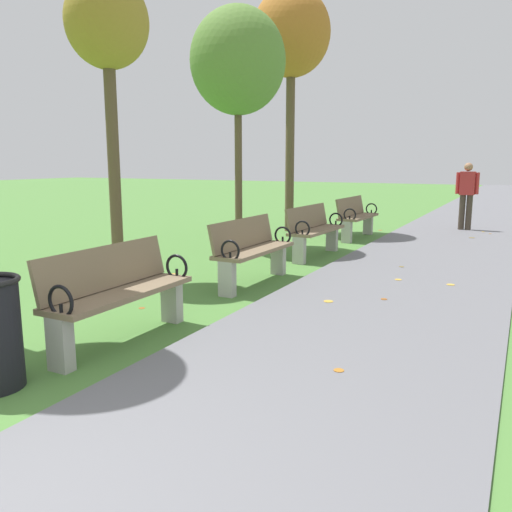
{
  "coord_description": "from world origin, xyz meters",
  "views": [
    {
      "loc": [
        2.77,
        -1.11,
        1.67
      ],
      "look_at": [
        -0.05,
        4.34,
        0.55
      ],
      "focal_mm": 36.49,
      "sensor_mm": 36.0,
      "label": 1
    }
  ],
  "objects_px": {
    "park_bench_2": "(118,292)",
    "pedestrian_walking": "(467,192)",
    "park_bench_5": "(356,216)",
    "park_bench_3": "(252,249)",
    "park_bench_4": "(314,229)",
    "tree_2": "(107,30)",
    "tree_4": "(291,36)",
    "tree_3": "(238,62)"
  },
  "relations": [
    {
      "from": "park_bench_4",
      "to": "park_bench_5",
      "type": "xyz_separation_m",
      "value": [
        -0.0,
        2.54,
        0.0
      ]
    },
    {
      "from": "tree_3",
      "to": "park_bench_2",
      "type": "bearing_deg",
      "value": -72.14
    },
    {
      "from": "park_bench_2",
      "to": "pedestrian_walking",
      "type": "height_order",
      "value": "pedestrian_walking"
    },
    {
      "from": "park_bench_2",
      "to": "park_bench_4",
      "type": "height_order",
      "value": "same"
    },
    {
      "from": "park_bench_4",
      "to": "tree_4",
      "type": "relative_size",
      "value": 0.29
    },
    {
      "from": "park_bench_4",
      "to": "park_bench_2",
      "type": "bearing_deg",
      "value": -90.0
    },
    {
      "from": "park_bench_2",
      "to": "pedestrian_walking",
      "type": "distance_m",
      "value": 10.28
    },
    {
      "from": "park_bench_2",
      "to": "park_bench_4",
      "type": "bearing_deg",
      "value": 90.0
    },
    {
      "from": "tree_2",
      "to": "tree_4",
      "type": "height_order",
      "value": "tree_4"
    },
    {
      "from": "tree_3",
      "to": "pedestrian_walking",
      "type": "distance_m",
      "value": 6.52
    },
    {
      "from": "park_bench_2",
      "to": "tree_2",
      "type": "xyz_separation_m",
      "value": [
        -1.86,
        2.07,
        2.91
      ]
    },
    {
      "from": "tree_2",
      "to": "tree_4",
      "type": "relative_size",
      "value": 0.74
    },
    {
      "from": "tree_3",
      "to": "tree_4",
      "type": "relative_size",
      "value": 0.81
    },
    {
      "from": "park_bench_3",
      "to": "park_bench_4",
      "type": "height_order",
      "value": "same"
    },
    {
      "from": "park_bench_2",
      "to": "park_bench_5",
      "type": "xyz_separation_m",
      "value": [
        0.0,
        7.56,
        0.0
      ]
    },
    {
      "from": "park_bench_4",
      "to": "tree_4",
      "type": "distance_m",
      "value": 5.32
    },
    {
      "from": "park_bench_3",
      "to": "park_bench_4",
      "type": "distance_m",
      "value": 2.37
    },
    {
      "from": "pedestrian_walking",
      "to": "tree_2",
      "type": "bearing_deg",
      "value": -115.72
    },
    {
      "from": "tree_2",
      "to": "tree_4",
      "type": "distance_m",
      "value": 6.05
    },
    {
      "from": "park_bench_2",
      "to": "pedestrian_walking",
      "type": "bearing_deg",
      "value": 78.81
    },
    {
      "from": "park_bench_5",
      "to": "pedestrian_walking",
      "type": "relative_size",
      "value": 1.0
    },
    {
      "from": "park_bench_2",
      "to": "pedestrian_walking",
      "type": "xyz_separation_m",
      "value": [
        1.99,
        10.07,
        0.44
      ]
    },
    {
      "from": "tree_3",
      "to": "pedestrian_walking",
      "type": "xyz_separation_m",
      "value": [
        3.73,
        4.68,
        -2.58
      ]
    },
    {
      "from": "park_bench_4",
      "to": "tree_3",
      "type": "bearing_deg",
      "value": 167.93
    },
    {
      "from": "park_bench_3",
      "to": "tree_4",
      "type": "height_order",
      "value": "tree_4"
    },
    {
      "from": "park_bench_3",
      "to": "tree_4",
      "type": "xyz_separation_m",
      "value": [
        -1.8,
        5.37,
        4.01
      ]
    },
    {
      "from": "park_bench_4",
      "to": "pedestrian_walking",
      "type": "distance_m",
      "value": 5.45
    },
    {
      "from": "park_bench_5",
      "to": "tree_2",
      "type": "height_order",
      "value": "tree_2"
    },
    {
      "from": "park_bench_5",
      "to": "tree_3",
      "type": "distance_m",
      "value": 4.1
    },
    {
      "from": "park_bench_2",
      "to": "park_bench_4",
      "type": "relative_size",
      "value": 0.99
    },
    {
      "from": "tree_2",
      "to": "park_bench_5",
      "type": "bearing_deg",
      "value": 71.24
    },
    {
      "from": "park_bench_4",
      "to": "tree_4",
      "type": "height_order",
      "value": "tree_4"
    },
    {
      "from": "park_bench_2",
      "to": "tree_3",
      "type": "bearing_deg",
      "value": 107.86
    },
    {
      "from": "park_bench_4",
      "to": "tree_2",
      "type": "distance_m",
      "value": 4.54
    },
    {
      "from": "park_bench_5",
      "to": "tree_4",
      "type": "xyz_separation_m",
      "value": [
        -1.8,
        0.46,
        4.01
      ]
    },
    {
      "from": "park_bench_5",
      "to": "pedestrian_walking",
      "type": "distance_m",
      "value": 3.24
    },
    {
      "from": "park_bench_3",
      "to": "tree_2",
      "type": "relative_size",
      "value": 0.39
    },
    {
      "from": "park_bench_2",
      "to": "park_bench_3",
      "type": "xyz_separation_m",
      "value": [
        0.0,
        2.64,
        0.0
      ]
    },
    {
      "from": "pedestrian_walking",
      "to": "tree_3",
      "type": "bearing_deg",
      "value": -128.51
    },
    {
      "from": "tree_3",
      "to": "pedestrian_walking",
      "type": "height_order",
      "value": "tree_3"
    },
    {
      "from": "tree_4",
      "to": "park_bench_5",
      "type": "bearing_deg",
      "value": -14.24
    },
    {
      "from": "tree_3",
      "to": "park_bench_4",
      "type": "bearing_deg",
      "value": -12.07
    }
  ]
}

